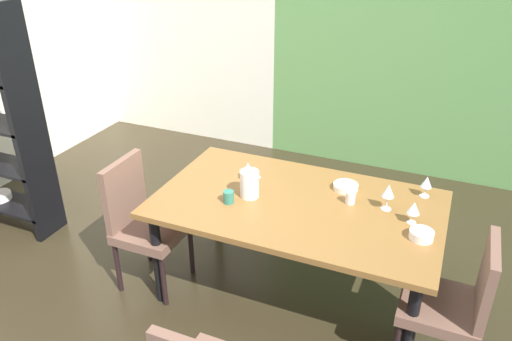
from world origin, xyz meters
name	(u,v)px	position (x,y,z in m)	size (l,w,h in m)	color
ground_plane	(204,294)	(0.00, 0.00, -0.01)	(5.45, 5.23, 0.02)	#2F2819
back_panel_interior	(182,18)	(-1.59, 2.56, 1.39)	(2.28, 0.10, 2.78)	silver
garden_window_panel	(435,39)	(1.14, 2.56, 1.39)	(3.17, 0.10, 2.78)	#5F934E
dining_table	(297,212)	(0.59, 0.29, 0.67)	(1.87, 1.10, 0.75)	brown
chair_right_near	(456,300)	(1.63, -0.01, 0.52)	(0.44, 0.44, 0.92)	brown
chair_left_near	(141,218)	(-0.46, -0.01, 0.53)	(0.45, 0.44, 0.96)	brown
wine_glass_south	(248,168)	(0.16, 0.43, 0.85)	(0.07, 0.07, 0.14)	silver
wine_glass_north	(414,208)	(1.31, 0.32, 0.85)	(0.08, 0.08, 0.15)	silver
wine_glass_front	(388,191)	(1.14, 0.42, 0.88)	(0.08, 0.08, 0.18)	silver
wine_glass_near_window	(427,182)	(1.35, 0.69, 0.85)	(0.07, 0.07, 0.15)	silver
serving_bowl_west	(421,235)	(1.38, 0.17, 0.78)	(0.14, 0.14, 0.05)	white
serving_bowl_corner	(346,187)	(0.84, 0.58, 0.77)	(0.17, 0.17, 0.04)	white
cup_center	(350,198)	(0.91, 0.41, 0.79)	(0.06, 0.06, 0.08)	beige
cup_east	(229,197)	(0.17, 0.10, 0.79)	(0.07, 0.07, 0.08)	#2E7360
pitcher_right	(250,184)	(0.27, 0.23, 0.85)	(0.14, 0.13, 0.19)	white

